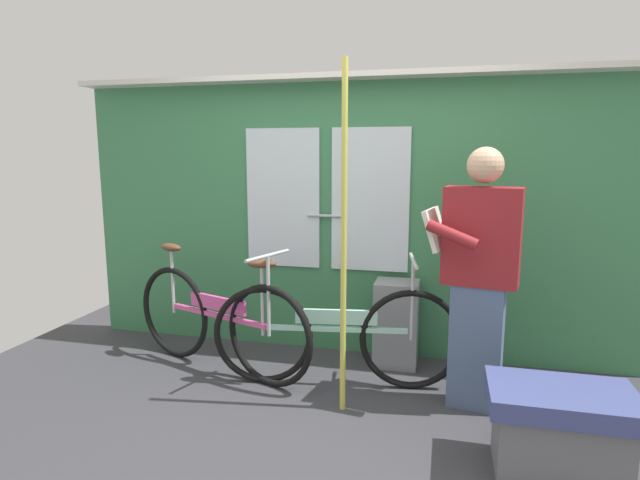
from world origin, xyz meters
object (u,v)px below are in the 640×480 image
object	(u,v)px
trash_bin_by_wall	(396,323)
bench_seat_corner	(559,429)
handrail_pole	(344,243)
passenger_reading_newspaper	(478,274)
bicycle_leaning_behind	(335,334)
bicycle_near_door	(218,320)

from	to	relation	value
trash_bin_by_wall	bench_seat_corner	xyz separation A→B (m)	(0.92, -1.18, -0.08)
trash_bin_by_wall	handrail_pole	world-z (taller)	handrail_pole
trash_bin_by_wall	bench_seat_corner	world-z (taller)	trash_bin_by_wall
passenger_reading_newspaper	bench_seat_corner	distance (m)	0.97
bicycle_leaning_behind	trash_bin_by_wall	distance (m)	0.60
handrail_pole	bench_seat_corner	bearing A→B (deg)	-18.80
bicycle_near_door	passenger_reading_newspaper	xyz separation A→B (m)	(1.80, -0.13, 0.48)
bicycle_near_door	bicycle_leaning_behind	world-z (taller)	bicycle_near_door
bicycle_leaning_behind	trash_bin_by_wall	xyz separation A→B (m)	(0.37, 0.47, -0.05)
bench_seat_corner	passenger_reading_newspaper	bearing A→B (deg)	120.92
trash_bin_by_wall	handrail_pole	bearing A→B (deg)	-108.02
handrail_pole	bicycle_leaning_behind	bearing A→B (deg)	110.68
bicycle_leaning_behind	passenger_reading_newspaper	world-z (taller)	passenger_reading_newspaper
bicycle_leaning_behind	passenger_reading_newspaper	distance (m)	1.03
bicycle_near_door	bicycle_leaning_behind	xyz separation A→B (m)	(0.89, -0.05, -0.01)
passenger_reading_newspaper	handrail_pole	distance (m)	0.85
passenger_reading_newspaper	handrail_pole	size ratio (longest dim) A/B	0.77
passenger_reading_newspaper	bench_seat_corner	xyz separation A→B (m)	(0.38, -0.64, -0.62)
bicycle_leaning_behind	bench_seat_corner	xyz separation A→B (m)	(1.29, -0.71, -0.13)
bicycle_leaning_behind	bench_seat_corner	world-z (taller)	bicycle_leaning_behind
bicycle_near_door	trash_bin_by_wall	distance (m)	1.33
bicycle_near_door	passenger_reading_newspaper	world-z (taller)	passenger_reading_newspaper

